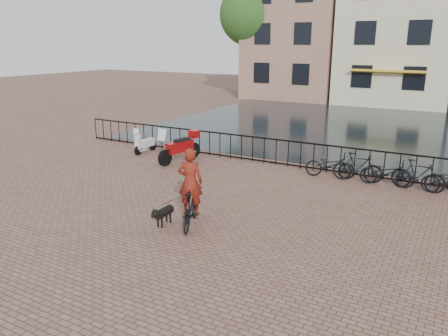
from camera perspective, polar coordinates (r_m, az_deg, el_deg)
The scene contains 14 objects.
ground at distance 10.32m, azimuth -8.32°, elevation -10.50°, with size 100.00×100.00×0.00m, color brown.
canal_water at distance 25.62m, azimuth 15.92°, elevation 5.20°, with size 20.00×20.00×0.00m, color black.
railing at distance 16.79m, azimuth 8.38°, elevation 1.87°, with size 20.00×0.05×1.02m.
canal_house_left at distance 39.56m, azimuth 10.25°, elevation 18.53°, with size 7.50×9.00×12.80m.
canal_house_mid at distance 37.62m, azimuth 22.29°, elevation 17.00°, with size 8.00×9.50×11.80m.
tree_far_left at distance 38.17m, azimuth 3.43°, elevation 19.34°, with size 5.04×5.04×9.27m.
cyclist at distance 11.13m, azimuth -4.40°, elevation -3.21°, with size 1.12×1.83×2.43m.
dog at distance 11.50m, azimuth -7.84°, elevation -6.05°, with size 0.28×0.84×0.57m.
motorcycle at distance 17.31m, azimuth -5.83°, elevation 3.22°, with size 0.86×2.15×1.50m.
scooter at distance 19.02m, azimuth -10.25°, elevation 3.72°, with size 0.36×1.26×1.17m.
parked_bike_0 at distance 15.72m, azimuth 13.70°, elevation 0.38°, with size 0.60×1.72×0.90m, color black.
parked_bike_1 at distance 15.49m, azimuth 17.08°, elevation 0.08°, with size 0.47×1.66×1.00m, color black.
parked_bike_2 at distance 15.35m, azimuth 20.52°, elevation -0.58°, with size 0.60×1.72×0.90m, color black.
parked_bike_3 at distance 15.24m, azimuth 24.04°, elevation -0.89°, with size 0.47×1.66×1.00m, color black.
Camera 1 is at (5.75, -7.24, 4.60)m, focal length 35.00 mm.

